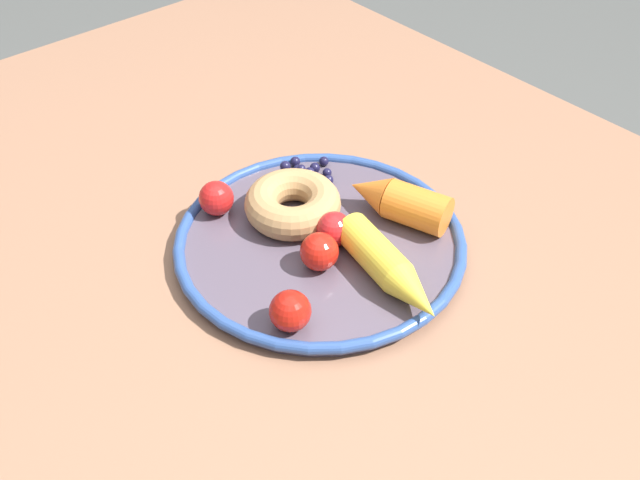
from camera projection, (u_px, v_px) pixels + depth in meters
dining_table at (330, 333)px, 0.75m from camera, size 1.29×0.91×0.70m
plate at (320, 242)px, 0.74m from camera, size 0.29×0.29×0.02m
carrot_orange at (397, 201)px, 0.75m from camera, size 0.11×0.07×0.04m
carrot_yellow at (390, 269)px, 0.68m from camera, size 0.14×0.06×0.04m
donut at (293, 204)px, 0.75m from camera, size 0.11×0.11×0.03m
blueberry_pile at (307, 170)px, 0.81m from camera, size 0.06×0.06×0.02m
tomato_near at (334, 229)px, 0.72m from camera, size 0.04×0.04×0.04m
tomato_mid at (216, 198)px, 0.76m from camera, size 0.04×0.04×0.04m
tomato_far at (318, 252)px, 0.69m from camera, size 0.04×0.04×0.04m
tomato_extra at (290, 311)px, 0.64m from camera, size 0.04×0.04×0.04m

